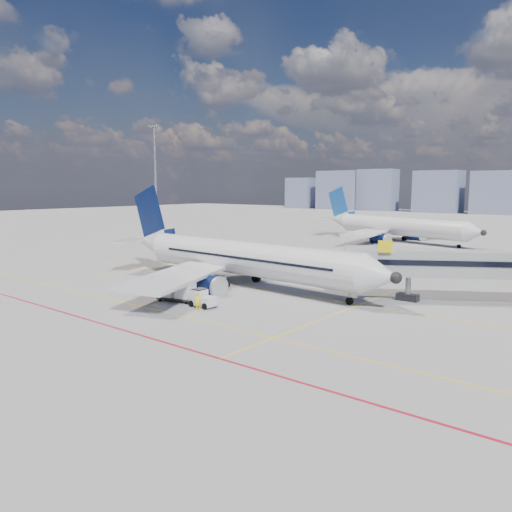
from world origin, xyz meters
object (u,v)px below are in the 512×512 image
(main_aircraft, at_px, (236,257))
(second_aircraft, at_px, (394,226))
(baggage_tug, at_px, (202,298))
(cargo_dolly, at_px, (177,290))
(belt_loader, at_px, (181,283))
(ramp_worker, at_px, (198,302))

(main_aircraft, bearing_deg, second_aircraft, 98.32)
(baggage_tug, distance_m, cargo_dolly, 3.66)
(second_aircraft, height_order, baggage_tug, second_aircraft)
(belt_loader, bearing_deg, cargo_dolly, -44.92)
(cargo_dolly, height_order, belt_loader, belt_loader)
(second_aircraft, bearing_deg, main_aircraft, -69.64)
(second_aircraft, bearing_deg, baggage_tug, -66.37)
(belt_loader, bearing_deg, ramp_worker, -33.34)
(baggage_tug, bearing_deg, ramp_worker, -55.34)
(main_aircraft, distance_m, second_aircraft, 56.86)
(cargo_dolly, height_order, ramp_worker, cargo_dolly)
(cargo_dolly, relative_size, ramp_worker, 2.41)
(ramp_worker, bearing_deg, main_aircraft, 59.34)
(main_aircraft, xyz_separation_m, cargo_dolly, (1.23, -10.57, -2.04))
(baggage_tug, xyz_separation_m, cargo_dolly, (-3.64, 0.07, 0.34))
(second_aircraft, height_order, belt_loader, second_aircraft)
(ramp_worker, bearing_deg, baggage_tug, 67.83)
(second_aircraft, relative_size, belt_loader, 7.23)
(main_aircraft, bearing_deg, belt_loader, -117.18)
(cargo_dolly, bearing_deg, second_aircraft, 79.43)
(main_aircraft, bearing_deg, cargo_dolly, -80.26)
(belt_loader, relative_size, ramp_worker, 3.12)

